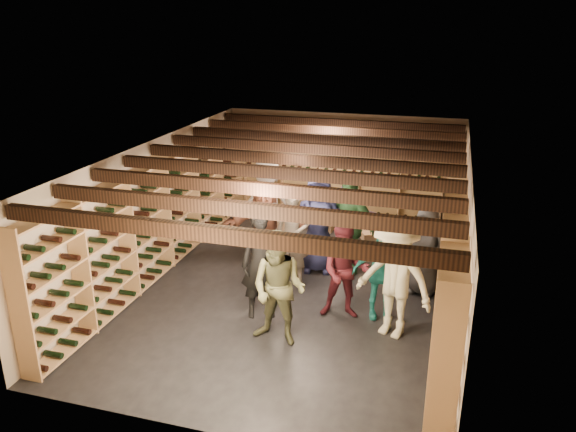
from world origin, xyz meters
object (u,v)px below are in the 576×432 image
(person_4, at_px, (381,273))
(person_7, at_px, (292,237))
(person_2, at_px, (279,289))
(person_8, at_px, (345,271))
(person_1, at_px, (262,264))
(person_12, at_px, (425,251))
(person_10, at_px, (348,225))
(person_9, at_px, (267,205))
(person_5, at_px, (265,226))
(person_6, at_px, (318,223))
(crate_stack_right, at_px, (322,219))
(crate_loose, at_px, (373,236))
(person_11, at_px, (349,221))
(crate_stack_left, at_px, (273,230))
(person_3, at_px, (395,278))

(person_4, bearing_deg, person_7, 139.98)
(person_2, distance_m, person_8, 1.26)
(person_1, distance_m, person_12, 2.84)
(person_10, relative_size, person_12, 1.19)
(person_1, distance_m, person_4, 1.85)
(person_9, bearing_deg, person_7, -54.55)
(person_5, bearing_deg, person_10, -0.36)
(person_1, height_order, person_4, person_1)
(person_6, bearing_deg, person_2, -98.74)
(person_10, bearing_deg, person_1, -92.41)
(person_2, height_order, person_10, person_10)
(person_1, bearing_deg, person_12, 10.47)
(crate_stack_right, xyz_separation_m, person_9, (-0.82, -1.37, 0.70))
(crate_loose, xyz_separation_m, person_9, (-2.00, -1.14, 0.87))
(person_11, bearing_deg, person_6, -141.16)
(person_10, bearing_deg, person_4, -37.34)
(crate_stack_right, relative_size, person_9, 0.27)
(person_4, height_order, person_9, person_9)
(person_7, bearing_deg, person_2, -76.61)
(crate_stack_left, height_order, person_9, person_9)
(person_3, height_order, person_5, person_3)
(person_5, height_order, person_10, person_10)
(person_6, bearing_deg, person_1, -112.60)
(person_12, bearing_deg, person_7, -156.84)
(crate_stack_left, distance_m, person_11, 1.69)
(person_2, distance_m, person_10, 2.66)
(crate_stack_left, height_order, person_4, person_4)
(person_2, relative_size, person_12, 1.10)
(person_3, distance_m, person_6, 2.48)
(person_2, relative_size, person_5, 1.02)
(person_2, height_order, person_9, person_9)
(person_10, bearing_deg, person_3, -37.47)
(person_10, bearing_deg, crate_loose, 106.10)
(crate_stack_right, xyz_separation_m, person_11, (0.82, -1.37, 0.52))
(person_10, relative_size, person_11, 1.20)
(person_10, height_order, person_11, person_10)
(person_10, bearing_deg, person_9, -175.12)
(person_7, height_order, person_8, person_7)
(person_3, xyz_separation_m, person_12, (0.36, 1.51, -0.14))
(person_8, height_order, person_9, person_9)
(crate_stack_left, xyz_separation_m, person_12, (3.12, -1.28, 0.44))
(person_8, bearing_deg, person_12, 36.76)
(person_5, xyz_separation_m, person_9, (-0.23, 0.86, 0.11))
(person_1, xyz_separation_m, person_10, (0.99, 1.96, 0.04))
(person_4, height_order, person_11, person_11)
(crate_stack_left, relative_size, person_3, 0.37)
(person_5, distance_m, person_9, 0.90)
(person_2, bearing_deg, person_4, 49.35)
(person_5, relative_size, person_6, 0.89)
(crate_stack_left, relative_size, person_2, 0.40)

